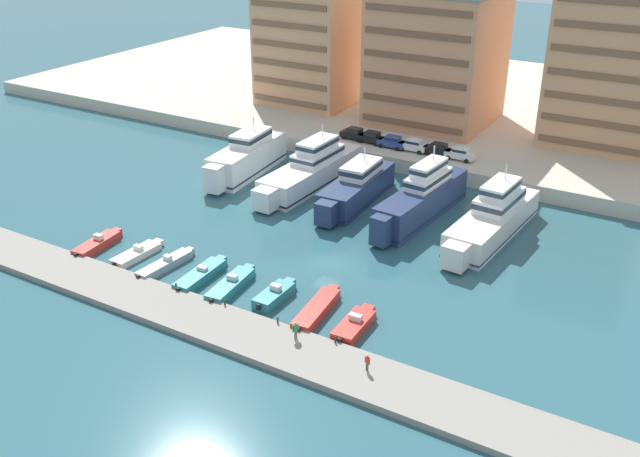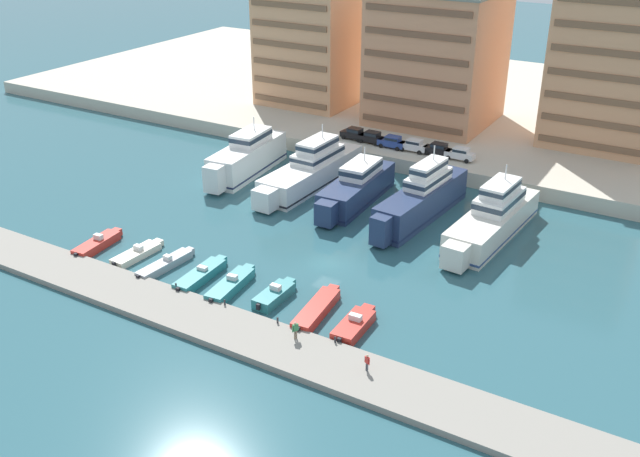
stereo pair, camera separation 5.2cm
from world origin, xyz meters
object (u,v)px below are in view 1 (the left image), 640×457
object	(u,v)px
yacht_white_far_left	(247,157)
motorboat_red_far_left	(98,244)
car_black_left	(372,137)
motorboat_teal_center_right	(275,295)
motorboat_teal_center	(231,285)
car_black_far_left	(354,133)
yacht_navy_center_left	(422,199)
car_white_center_right	(460,153)
motorboat_red_right	(355,325)
car_white_center_left	(414,145)
yacht_white_left	(311,169)
motorboat_grey_mid_left	(166,264)
motorboat_red_mid_right	(317,309)
pedestrian_mid_deck	(367,361)
motorboat_teal_center_left	(201,275)
motorboat_cream_left	(137,253)
pedestrian_near_edge	(296,329)
car_black_center	(438,149)
car_blue_mid_left	(392,141)
yacht_navy_mid_left	(356,188)
yacht_ivory_center	(493,218)

from	to	relation	value
yacht_white_far_left	motorboat_red_far_left	size ratio (longest dim) A/B	2.51
car_black_left	motorboat_teal_center_right	bearing A→B (deg)	-75.80
motorboat_teal_center	car_black_far_left	world-z (taller)	car_black_far_left
yacht_navy_center_left	motorboat_teal_center	world-z (taller)	yacht_navy_center_left
motorboat_teal_center	car_white_center_right	size ratio (longest dim) A/B	1.93
motorboat_red_right	yacht_navy_center_left	bearing A→B (deg)	100.15
car_white_center_right	car_white_center_left	bearing A→B (deg)	-179.55
yacht_white_left	motorboat_grey_mid_left	bearing A→B (deg)	-92.29
motorboat_red_far_left	motorboat_teal_center_right	xyz separation A→B (m)	(23.47, 0.91, 0.06)
motorboat_red_mid_right	car_white_center_right	xyz separation A→B (m)	(-1.51, 41.59, 2.59)
car_white_center_right	pedestrian_mid_deck	xyz separation A→B (m)	(10.01, -47.69, -1.56)
motorboat_red_right	car_white_center_right	bearing A→B (deg)	97.93
car_black_left	car_black_far_left	bearing A→B (deg)	176.03
motorboat_red_mid_right	motorboat_teal_center_left	bearing A→B (deg)	-178.27
pedestrian_mid_deck	motorboat_cream_left	bearing A→B (deg)	169.23
yacht_white_far_left	pedestrian_mid_deck	distance (m)	48.56
motorboat_red_far_left	car_black_left	size ratio (longest dim) A/B	1.75
motorboat_red_mid_right	pedestrian_mid_deck	world-z (taller)	pedestrian_mid_deck
motorboat_teal_center	car_white_center_right	distance (m)	42.96
car_white_center_right	motorboat_red_mid_right	bearing A→B (deg)	-87.93
motorboat_red_far_left	car_white_center_right	xyz separation A→B (m)	(26.86, 42.39, 2.59)
car_black_left	motorboat_teal_center	bearing A→B (deg)	-82.46
motorboat_red_right	pedestrian_near_edge	distance (m)	5.92
pedestrian_near_edge	yacht_white_far_left	bearing A→B (deg)	131.73
pedestrian_near_edge	car_black_center	bearing A→B (deg)	97.06
car_black_far_left	pedestrian_mid_deck	distance (m)	55.10
yacht_white_left	car_white_center_right	size ratio (longest dim) A/B	5.49
car_white_center_right	car_black_center	bearing A→B (deg)	176.35
motorboat_teal_center	pedestrian_near_edge	size ratio (longest dim) A/B	4.49
motorboat_red_mid_right	car_blue_mid_left	size ratio (longest dim) A/B	2.07
yacht_white_left	car_black_far_left	size ratio (longest dim) A/B	5.38
motorboat_red_far_left	motorboat_teal_center	xyz separation A→B (m)	(18.52, 0.33, 0.01)
yacht_navy_center_left	car_white_center_left	world-z (taller)	yacht_navy_center_left
yacht_navy_center_left	motorboat_teal_center_right	size ratio (longest dim) A/B	3.41
yacht_navy_mid_left	car_white_center_right	world-z (taller)	yacht_navy_mid_left
car_black_far_left	car_black_center	xyz separation A→B (m)	(13.62, -0.10, 0.00)
yacht_white_left	yacht_navy_mid_left	bearing A→B (deg)	-16.07
yacht_white_left	car_black_left	world-z (taller)	yacht_white_left
yacht_navy_center_left	motorboat_cream_left	distance (m)	34.14
yacht_navy_center_left	car_black_left	distance (m)	22.37
yacht_ivory_center	car_white_center_left	xyz separation A→B (m)	(-17.38, 16.63, 0.86)
car_white_center_left	pedestrian_mid_deck	xyz separation A→B (m)	(17.06, -47.64, -1.56)
motorboat_red_right	pedestrian_near_edge	size ratio (longest dim) A/B	3.73
yacht_white_far_left	motorboat_red_mid_right	bearing A→B (deg)	-44.06
motorboat_red_far_left	motorboat_teal_center_left	size ratio (longest dim) A/B	0.91
motorboat_teal_center_right	car_blue_mid_left	distance (m)	41.90
motorboat_cream_left	motorboat_teal_center	bearing A→B (deg)	-1.57
motorboat_red_far_left	pedestrian_near_edge	bearing A→B (deg)	-8.66
motorboat_red_right	car_black_left	world-z (taller)	car_black_left
motorboat_red_far_left	motorboat_cream_left	bearing A→B (deg)	7.31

